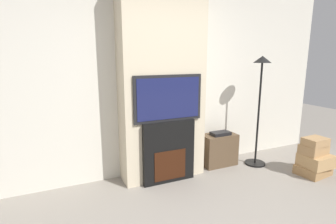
% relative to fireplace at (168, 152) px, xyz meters
% --- Properties ---
extents(wall_back, '(6.00, 0.06, 2.70)m').
position_rel_fireplace_xyz_m(wall_back, '(0.00, 0.42, 0.93)').
color(wall_back, silver).
rests_on(wall_back, ground_plane).
extents(chimney_breast, '(1.14, 0.38, 2.70)m').
position_rel_fireplace_xyz_m(chimney_breast, '(0.00, 0.19, 0.93)').
color(chimney_breast, beige).
rests_on(chimney_breast, ground_plane).
extents(fireplace, '(0.73, 0.15, 0.84)m').
position_rel_fireplace_xyz_m(fireplace, '(0.00, 0.00, 0.00)').
color(fireplace, black).
rests_on(fireplace, ground_plane).
extents(television, '(0.94, 0.07, 0.60)m').
position_rel_fireplace_xyz_m(television, '(0.00, -0.00, 0.73)').
color(television, black).
rests_on(television, fireplace).
extents(floor_lamp, '(0.31, 0.31, 1.68)m').
position_rel_fireplace_xyz_m(floor_lamp, '(1.50, -0.05, 0.73)').
color(floor_lamp, black).
rests_on(floor_lamp, ground_plane).
extents(box_stack, '(0.47, 0.40, 0.55)m').
position_rel_fireplace_xyz_m(box_stack, '(1.99, -0.69, -0.18)').
color(box_stack, '#A37A4C').
rests_on(box_stack, ground_plane).
extents(media_stand, '(0.54, 0.31, 0.54)m').
position_rel_fireplace_xyz_m(media_stand, '(0.95, 0.18, -0.17)').
color(media_stand, brown).
rests_on(media_stand, ground_plane).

